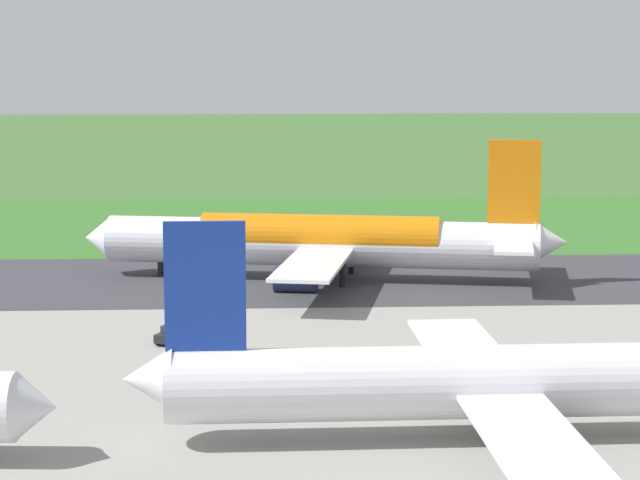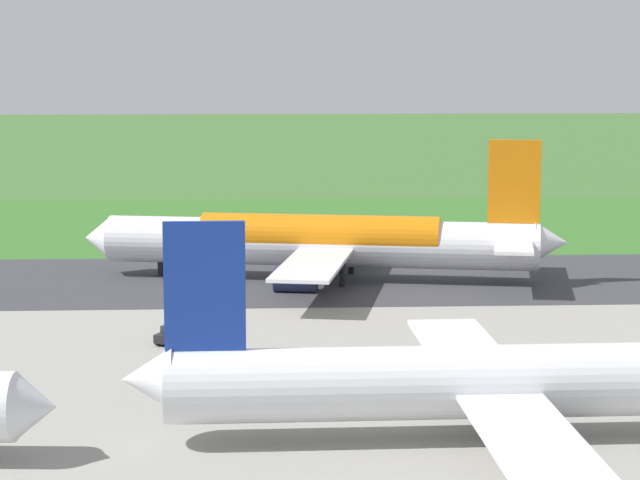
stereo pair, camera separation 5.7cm
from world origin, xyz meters
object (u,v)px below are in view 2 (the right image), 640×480
object	(u,v)px
airliner_parked_mid	(502,380)
no_stopping_sign	(304,222)
traffic_cone_orange	(274,233)
airliner_main	(323,241)
service_car_followme	(174,333)

from	to	relation	value
airliner_parked_mid	no_stopping_sign	distance (m)	95.44
no_stopping_sign	traffic_cone_orange	bearing A→B (deg)	11.62
airliner_parked_mid	airliner_main	bearing A→B (deg)	-81.80
airliner_main	airliner_parked_mid	distance (m)	58.82
traffic_cone_orange	airliner_main	bearing A→B (deg)	97.97
airliner_main	service_car_followme	world-z (taller)	airliner_main
airliner_main	no_stopping_sign	size ratio (longest dim) A/B	19.90
service_car_followme	traffic_cone_orange	bearing A→B (deg)	-98.31
service_car_followme	no_stopping_sign	xyz separation A→B (m)	(-13.89, -66.46, 0.76)
airliner_parked_mid	traffic_cone_orange	distance (m)	95.11
airliner_parked_mid	no_stopping_sign	bearing A→B (deg)	-84.52
airliner_parked_mid	service_car_followme	size ratio (longest dim) A/B	10.82
airliner_main	service_car_followme	bearing A→B (deg)	63.81
airliner_parked_mid	no_stopping_sign	world-z (taller)	airliner_parked_mid
airliner_main	traffic_cone_orange	world-z (taller)	airliner_main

